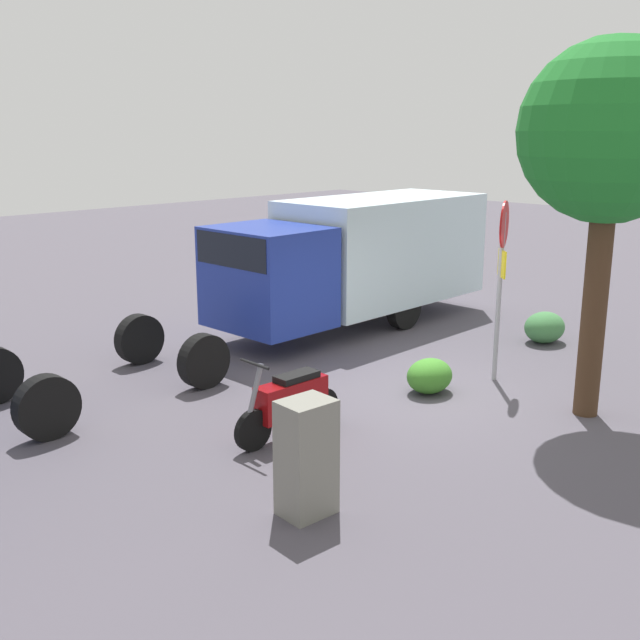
# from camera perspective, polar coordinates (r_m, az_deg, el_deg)

# --- Properties ---
(ground_plane) EXTENTS (60.00, 60.00, 0.00)m
(ground_plane) POSITION_cam_1_polar(r_m,az_deg,el_deg) (12.34, 7.28, -5.35)
(ground_plane) COLOR #4E4952
(box_truck_near) EXTENTS (8.52, 2.25, 2.70)m
(box_truck_near) POSITION_cam_1_polar(r_m,az_deg,el_deg) (15.94, 2.44, 4.91)
(box_truck_near) COLOR black
(box_truck_near) RESTS_ON ground
(motorcycle) EXTENTS (1.81, 0.55, 1.20)m
(motorcycle) POSITION_cam_1_polar(r_m,az_deg,el_deg) (10.32, -2.24, -6.15)
(motorcycle) COLOR black
(motorcycle) RESTS_ON ground
(stop_sign) EXTENTS (0.71, 0.33, 3.01)m
(stop_sign) POSITION_cam_1_polar(r_m,az_deg,el_deg) (12.63, 13.59, 4.24)
(stop_sign) COLOR #9E9EA3
(stop_sign) RESTS_ON ground
(street_tree) EXTENTS (2.52, 2.52, 5.35)m
(street_tree) POSITION_cam_1_polar(r_m,az_deg,el_deg) (11.25, 21.14, 12.90)
(street_tree) COLOR #47301E
(street_tree) RESTS_ON ground
(utility_cabinet) EXTENTS (0.60, 0.49, 1.31)m
(utility_cabinet) POSITION_cam_1_polar(r_m,az_deg,el_deg) (8.29, -1.03, -10.39)
(utility_cabinet) COLOR gray
(utility_cabinet) RESTS_ON ground
(bike_rack_hoop) EXTENTS (0.85, 0.14, 0.85)m
(bike_rack_hoop) POSITION_cam_1_polar(r_m,az_deg,el_deg) (14.17, 19.62, -3.49)
(bike_rack_hoop) COLOR #B7B7BC
(bike_rack_hoop) RESTS_ON ground
(shrub_near_sign) EXTENTS (0.82, 0.67, 0.56)m
(shrub_near_sign) POSITION_cam_1_polar(r_m,az_deg,el_deg) (12.22, 8.30, -4.21)
(shrub_near_sign) COLOR #3D8228
(shrub_near_sign) RESTS_ON ground
(shrub_mid_verge) EXTENTS (0.90, 0.74, 0.62)m
(shrub_mid_verge) POSITION_cam_1_polar(r_m,az_deg,el_deg) (15.56, 16.65, -0.54)
(shrub_mid_verge) COLOR #417E44
(shrub_mid_verge) RESTS_ON ground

